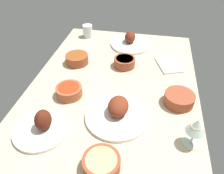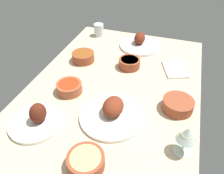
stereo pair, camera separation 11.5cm
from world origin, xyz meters
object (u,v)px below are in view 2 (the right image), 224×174
at_px(plate_far_side, 140,43).
at_px(plate_near_viewer, 37,119).
at_px(bowl_sauce, 69,87).
at_px(bowl_pasta, 86,161).
at_px(bowl_soup, 83,56).
at_px(water_tumbler, 99,30).
at_px(wine_glass, 187,135).
at_px(folded_napkin, 175,69).
at_px(bowl_potatoes, 178,104).
at_px(plate_center_main, 112,112).
at_px(bowl_onions, 129,63).

bearing_deg(plate_far_side, plate_near_viewer, -18.34).
bearing_deg(bowl_sauce, plate_near_viewer, -8.54).
bearing_deg(bowl_pasta, plate_far_side, -179.26).
xyz_separation_m(bowl_soup, water_tumbler, (-0.36, -0.03, 0.01)).
height_order(bowl_pasta, wine_glass, wine_glass).
height_order(water_tumbler, folded_napkin, water_tumbler).
distance_m(plate_near_viewer, bowl_sauce, 0.25).
relative_size(plate_far_side, bowl_pasta, 1.98).
bearing_deg(bowl_potatoes, bowl_pasta, -35.57).
bearing_deg(plate_center_main, plate_near_viewer, -64.54).
distance_m(bowl_soup, bowl_potatoes, 0.66).
bearing_deg(plate_near_viewer, water_tumbler, -176.70).
bearing_deg(water_tumbler, bowl_soup, 5.38).
distance_m(bowl_sauce, bowl_potatoes, 0.55).
height_order(bowl_sauce, bowl_pasta, same).
height_order(plate_near_viewer, bowl_sauce, plate_near_viewer).
xyz_separation_m(bowl_potatoes, wine_glass, (0.24, 0.04, 0.07)).
distance_m(wine_glass, water_tumbler, 1.09).
distance_m(bowl_soup, bowl_sauce, 0.30).
bearing_deg(bowl_soup, plate_center_main, 38.96).
bearing_deg(plate_near_viewer, bowl_sauce, 171.46).
distance_m(bowl_soup, wine_glass, 0.81).
xyz_separation_m(plate_far_side, bowl_pasta, (0.96, 0.01, 0.01)).
xyz_separation_m(bowl_pasta, folded_napkin, (-0.74, 0.25, -0.02)).
height_order(plate_near_viewer, bowl_onions, plate_near_viewer).
height_order(plate_far_side, plate_center_main, same).
bearing_deg(bowl_potatoes, bowl_sauce, -85.45).
relative_size(bowl_sauce, water_tumbler, 1.48).
xyz_separation_m(plate_center_main, water_tumbler, (-0.76, -0.36, 0.02)).
bearing_deg(plate_center_main, bowl_soup, -141.04).
height_order(bowl_soup, bowl_potatoes, same).
bearing_deg(bowl_pasta, water_tumbler, -161.58).
bearing_deg(bowl_potatoes, bowl_onions, -131.76).
bearing_deg(bowl_onions, water_tumbler, -136.35).
bearing_deg(plate_far_side, bowl_onions, -0.67).
relative_size(bowl_sauce, bowl_potatoes, 0.91).
relative_size(plate_far_side, plate_center_main, 0.94).
xyz_separation_m(plate_far_side, folded_napkin, (0.22, 0.27, -0.02)).
height_order(bowl_onions, water_tumbler, water_tumbler).
height_order(bowl_soup, water_tumbler, water_tumbler).
xyz_separation_m(plate_near_viewer, wine_glass, (-0.05, 0.63, 0.07)).
xyz_separation_m(plate_center_main, bowl_soup, (-0.40, -0.32, 0.01)).
bearing_deg(folded_napkin, bowl_soup, -82.15).
relative_size(plate_center_main, bowl_pasta, 2.10).
height_order(plate_far_side, bowl_onions, plate_far_side).
xyz_separation_m(bowl_onions, water_tumbler, (-0.34, -0.33, 0.01)).
relative_size(plate_center_main, bowl_sauce, 2.22).
xyz_separation_m(bowl_soup, folded_napkin, (-0.08, 0.56, -0.02)).
bearing_deg(bowl_sauce, water_tumbler, -172.36).
distance_m(plate_center_main, bowl_pasta, 0.27).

